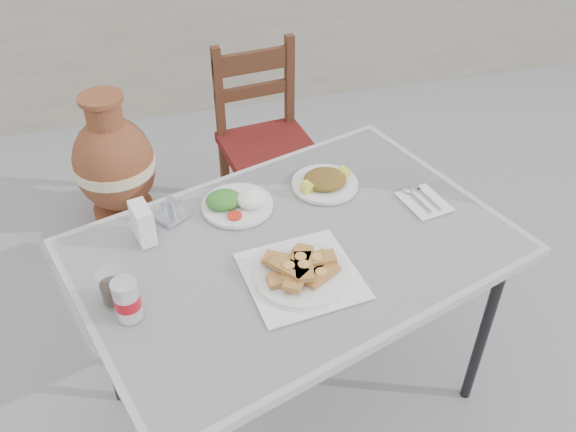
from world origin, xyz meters
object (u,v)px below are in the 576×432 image
object	(u,v)px
salad_rice_plate	(236,202)
soda_can	(127,300)
condiment_caddy	(172,211)
terracotta_urn	(115,165)
cafe_table	(295,256)
chair	(266,142)
pide_plate	(302,268)
cola_glass	(112,288)
napkin_holder	(143,223)
salad_chopped_plate	(325,181)

from	to	relation	value
salad_rice_plate	soda_can	size ratio (longest dim) A/B	1.88
condiment_caddy	terracotta_urn	xyz separation A→B (m)	(-0.22, 1.06, -0.48)
terracotta_urn	cafe_table	bearing A→B (deg)	-66.42
soda_can	chair	size ratio (longest dim) A/B	0.14
pide_plate	condiment_caddy	size ratio (longest dim) A/B	2.80
cola_glass	chair	world-z (taller)	chair
soda_can	terracotta_urn	distance (m)	1.55
salad_rice_plate	chair	distance (m)	0.95
soda_can	napkin_holder	world-z (taller)	soda_can
pide_plate	chair	world-z (taller)	chair
cafe_table	chair	size ratio (longest dim) A/B	1.62
salad_rice_plate	chair	bearing A→B (deg)	71.04
soda_can	terracotta_urn	size ratio (longest dim) A/B	0.18
salad_rice_plate	cola_glass	world-z (taller)	cola_glass
cola_glass	condiment_caddy	bearing A→B (deg)	58.41
pide_plate	condiment_caddy	distance (m)	0.49
salad_chopped_plate	salad_rice_plate	bearing A→B (deg)	-172.95
salad_rice_plate	salad_chopped_plate	size ratio (longest dim) A/B	1.03
terracotta_urn	condiment_caddy	bearing A→B (deg)	-78.47
napkin_holder	condiment_caddy	distance (m)	0.13
chair	terracotta_urn	xyz separation A→B (m)	(-0.72, 0.22, -0.15)
cola_glass	salad_chopped_plate	bearing A→B (deg)	26.49
cafe_table	condiment_caddy	size ratio (longest dim) A/B	12.01
pide_plate	terracotta_urn	xyz separation A→B (m)	(-0.54, 1.43, -0.48)
chair	condiment_caddy	bearing A→B (deg)	-127.15
cafe_table	salad_chopped_plate	distance (m)	0.32
salad_rice_plate	cola_glass	bearing A→B (deg)	-141.68
napkin_holder	chair	xyz separation A→B (m)	(0.59, 0.93, -0.37)
soda_can	cola_glass	distance (m)	0.08
cafe_table	condiment_caddy	xyz separation A→B (m)	(-0.34, 0.22, 0.08)
terracotta_urn	cola_glass	bearing A→B (deg)	-89.14
cafe_table	soda_can	world-z (taller)	soda_can
condiment_caddy	salad_chopped_plate	bearing A→B (deg)	4.23
napkin_holder	terracotta_urn	world-z (taller)	napkin_holder
soda_can	chair	distance (m)	1.45
cafe_table	cola_glass	size ratio (longest dim) A/B	14.71
condiment_caddy	pide_plate	bearing A→B (deg)	-48.20
salad_chopped_plate	chair	world-z (taller)	chair
salad_chopped_plate	terracotta_urn	size ratio (longest dim) A/B	0.32
pide_plate	salad_rice_plate	bearing A→B (deg)	107.84
pide_plate	condiment_caddy	world-z (taller)	condiment_caddy
pide_plate	salad_rice_plate	world-z (taller)	pide_plate
pide_plate	condiment_caddy	xyz separation A→B (m)	(-0.32, 0.36, -0.01)
salad_chopped_plate	terracotta_urn	distance (m)	1.35
cafe_table	napkin_holder	bearing A→B (deg)	162.22
soda_can	napkin_holder	size ratio (longest dim) A/B	1.04
salad_chopped_plate	terracotta_urn	bearing A→B (deg)	125.78
condiment_caddy	terracotta_urn	distance (m)	1.19
salad_rice_plate	condiment_caddy	distance (m)	0.21
salad_chopped_plate	napkin_holder	size ratio (longest dim) A/B	1.90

